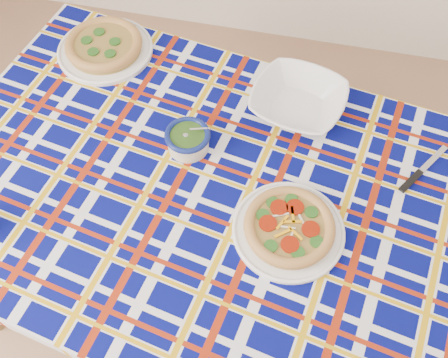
% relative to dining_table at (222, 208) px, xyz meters
% --- Properties ---
extents(dining_table, '(1.71, 1.23, 0.73)m').
position_rel_dining_table_xyz_m(dining_table, '(0.00, 0.00, 0.00)').
color(dining_table, brown).
rests_on(dining_table, floor).
extents(tablecloth, '(1.74, 1.27, 0.10)m').
position_rel_dining_table_xyz_m(tablecloth, '(-0.00, -0.00, 0.02)').
color(tablecloth, '#05095A').
rests_on(tablecloth, dining_table).
extents(main_focaccia_plate, '(0.32, 0.32, 0.06)m').
position_rel_dining_table_xyz_m(main_focaccia_plate, '(0.18, -0.07, 0.10)').
color(main_focaccia_plate, olive).
rests_on(main_focaccia_plate, tablecloth).
extents(pesto_bowl, '(0.13, 0.13, 0.07)m').
position_rel_dining_table_xyz_m(pesto_bowl, '(-0.12, 0.13, 0.11)').
color(pesto_bowl, '#1C390F').
rests_on(pesto_bowl, tablecloth).
extents(serving_bowl, '(0.32, 0.32, 0.06)m').
position_rel_dining_table_xyz_m(serving_bowl, '(0.15, 0.33, 0.11)').
color(serving_bowl, white).
rests_on(serving_bowl, tablecloth).
extents(second_focaccia_plate, '(0.39, 0.39, 0.06)m').
position_rel_dining_table_xyz_m(second_focaccia_plate, '(-0.47, 0.43, 0.10)').
color(second_focaccia_plate, olive).
rests_on(second_focaccia_plate, tablecloth).
extents(table_knife, '(0.14, 0.19, 0.01)m').
position_rel_dining_table_xyz_m(table_knife, '(0.53, 0.22, 0.08)').
color(table_knife, silver).
rests_on(table_knife, tablecloth).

